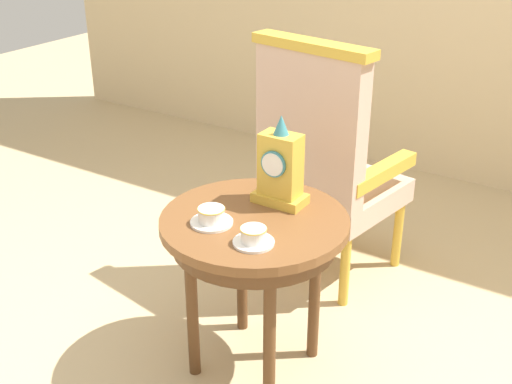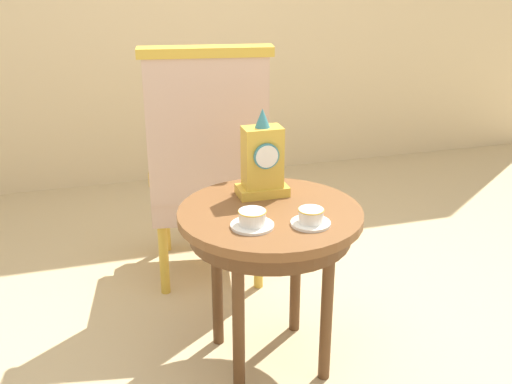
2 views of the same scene
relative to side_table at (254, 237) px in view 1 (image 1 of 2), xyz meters
name	(u,v)px [view 1 (image 1 of 2)]	position (x,y,z in m)	size (l,w,h in m)	color
ground_plane	(250,373)	(0.02, -0.06, -0.56)	(10.00, 10.00, 0.00)	tan
side_table	(254,237)	(0.00, 0.00, 0.00)	(0.67, 0.67, 0.64)	brown
teacup_left	(211,217)	(-0.10, -0.12, 0.11)	(0.15, 0.15, 0.06)	white
teacup_right	(253,237)	(0.09, -0.16, 0.11)	(0.14, 0.14, 0.06)	white
mantel_clock	(280,169)	(0.01, 0.15, 0.21)	(0.19, 0.11, 0.34)	gold
armchair	(324,161)	(-0.08, 0.70, 0.03)	(0.62, 0.61, 1.14)	#CCA893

